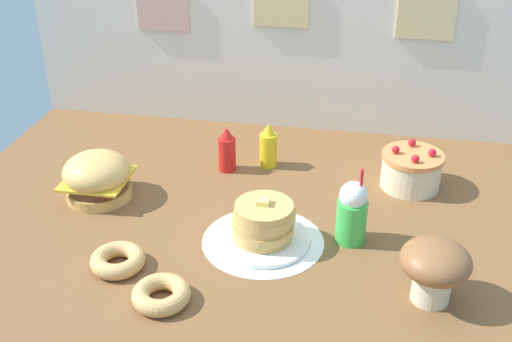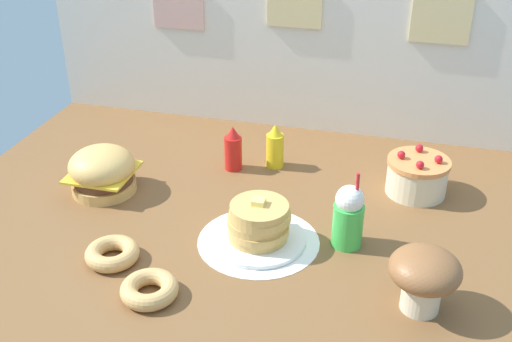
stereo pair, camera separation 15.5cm
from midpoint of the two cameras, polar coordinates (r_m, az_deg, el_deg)
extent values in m
cube|color=brown|center=(2.25, -2.43, -5.59)|extent=(2.40, 1.81, 0.02)
cube|color=silver|center=(2.85, 1.38, 12.96)|extent=(2.40, 0.03, 0.96)
cube|color=#D8A599|center=(2.95, -10.04, 14.30)|extent=(0.24, 0.01, 0.19)
cube|color=beige|center=(2.80, 0.68, 15.06)|extent=(0.24, 0.01, 0.21)
cube|color=beige|center=(2.77, 13.74, 13.79)|extent=(0.24, 0.01, 0.22)
cylinder|color=white|center=(2.19, -1.40, -6.43)|extent=(0.43, 0.43, 0.00)
cylinder|color=#DBA859|center=(2.52, -15.82, -1.87)|extent=(0.25, 0.25, 0.04)
cylinder|color=#59331E|center=(2.50, -15.94, -1.11)|extent=(0.23, 0.23, 0.03)
cube|color=yellow|center=(2.49, -16.01, -0.68)|extent=(0.24, 0.24, 0.01)
ellipsoid|color=#E5B260|center=(2.48, -16.10, -0.07)|extent=(0.26, 0.26, 0.15)
cylinder|color=white|center=(2.18, -1.40, -6.24)|extent=(0.33, 0.33, 0.01)
cylinder|color=#E0AD5B|center=(2.17, -1.47, -5.77)|extent=(0.21, 0.21, 0.03)
cylinder|color=#E0AD5B|center=(2.15, -1.34, -5.29)|extent=(0.21, 0.21, 0.03)
cylinder|color=#E0AD5B|center=(2.14, -1.56, -4.60)|extent=(0.21, 0.21, 0.03)
cylinder|color=#E0AD5B|center=(2.12, -1.28, -4.01)|extent=(0.21, 0.21, 0.03)
cylinder|color=#E0AD5B|center=(2.10, -1.37, -3.47)|extent=(0.20, 0.20, 0.03)
cube|color=#F7E072|center=(2.10, -1.45, -2.84)|extent=(0.04, 0.04, 0.02)
cylinder|color=beige|center=(2.53, 12.26, -0.16)|extent=(0.23, 0.23, 0.13)
cylinder|color=#EA8C4C|center=(2.50, 12.43, 1.30)|extent=(0.24, 0.24, 0.02)
sphere|color=red|center=(2.48, 14.09, 1.60)|extent=(0.03, 0.03, 0.03)
sphere|color=red|center=(2.55, 12.37, 2.52)|extent=(0.03, 0.03, 0.03)
sphere|color=red|center=(2.48, 10.90, 1.90)|extent=(0.03, 0.03, 0.03)
sphere|color=red|center=(2.42, 12.58, 1.06)|extent=(0.03, 0.03, 0.03)
cylinder|color=red|center=(2.60, -4.37, 1.53)|extent=(0.07, 0.07, 0.15)
cone|color=red|center=(2.56, -4.45, 3.45)|extent=(0.06, 0.06, 0.05)
cylinder|color=yellow|center=(2.62, -0.56, 1.89)|extent=(0.07, 0.07, 0.15)
cone|color=yellow|center=(2.58, -0.57, 3.80)|extent=(0.06, 0.06, 0.05)
cylinder|color=green|center=(2.17, 6.67, -4.57)|extent=(0.11, 0.11, 0.15)
sphere|color=white|center=(2.11, 6.83, -2.22)|extent=(0.10, 0.10, 0.10)
cylinder|color=red|center=(2.09, 7.46, -1.54)|extent=(0.01, 0.03, 0.15)
torus|color=tan|center=(2.12, -14.57, -7.93)|extent=(0.18, 0.18, 0.05)
torus|color=brown|center=(2.12, -14.58, -7.85)|extent=(0.17, 0.17, 0.05)
torus|color=tan|center=(1.96, -10.94, -11.06)|extent=(0.18, 0.18, 0.05)
torus|color=pink|center=(1.95, -10.95, -10.97)|extent=(0.17, 0.17, 0.05)
cylinder|color=beige|center=(1.97, 13.51, -10.27)|extent=(0.12, 0.12, 0.10)
ellipsoid|color=brown|center=(1.91, 13.84, -8.03)|extent=(0.21, 0.21, 0.12)
camera|label=1|loc=(0.08, -91.96, -1.09)|focal=43.85mm
camera|label=2|loc=(0.08, 88.04, 1.09)|focal=43.85mm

